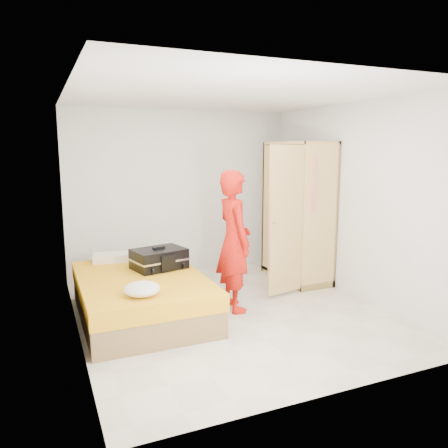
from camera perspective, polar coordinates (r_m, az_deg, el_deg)
name	(u,v)px	position (r m, az deg, el deg)	size (l,w,h in m)	color
room	(232,208)	(5.19, 1.06, 2.08)	(4.00, 4.02, 2.60)	beige
bed	(142,296)	(5.40, -10.71, -9.24)	(1.42, 2.02, 0.50)	olive
wardrobe	(297,216)	(6.66, 9.47, 1.05)	(1.16, 1.30, 2.10)	#E5C26F
person	(234,241)	(5.39, 1.31, -2.24)	(0.64, 0.42, 1.75)	red
suitcase	(159,259)	(5.59, -8.48, -4.52)	(0.74, 0.61, 0.28)	black
round_cushion	(142,289)	(4.62, -10.66, -8.34)	(0.37, 0.37, 0.14)	silver
pillow	(115,257)	(6.09, -14.04, -4.22)	(0.57, 0.29, 0.10)	silver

